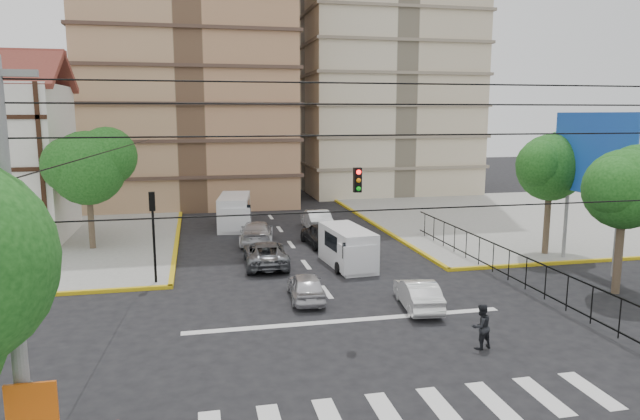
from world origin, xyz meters
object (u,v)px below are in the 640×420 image
object	(u,v)px
car_white_front_right	(418,294)
traffic_light_nw	(153,222)
van_right_lane	(348,249)
car_silver_front_left	(306,286)
van_left_lane	(235,213)
pedestrian_crosswalk	(481,326)

from	to	relation	value
car_white_front_right	traffic_light_nw	bearing A→B (deg)	-20.28
van_right_lane	car_silver_front_left	distance (m)	5.89
traffic_light_nw	van_right_lane	xyz separation A→B (m)	(9.94, 1.22, -2.09)
traffic_light_nw	car_white_front_right	size ratio (longest dim) A/B	1.15
van_left_lane	pedestrian_crosswalk	bearing A→B (deg)	-65.54
traffic_light_nw	car_white_front_right	xyz separation A→B (m)	(11.10, -5.77, -2.48)
van_right_lane	van_left_lane	world-z (taller)	van_left_lane
car_silver_front_left	pedestrian_crosswalk	world-z (taller)	pedestrian_crosswalk
pedestrian_crosswalk	van_left_lane	bearing A→B (deg)	-87.63
car_white_front_right	pedestrian_crosswalk	bearing A→B (deg)	104.39
car_white_front_right	pedestrian_crosswalk	world-z (taller)	pedestrian_crosswalk
car_silver_front_left	car_white_front_right	world-z (taller)	car_white_front_right
van_left_lane	car_white_front_right	xyz separation A→B (m)	(6.41, -18.97, -0.52)
traffic_light_nw	car_white_front_right	bearing A→B (deg)	-27.48
van_right_lane	car_white_front_right	distance (m)	7.10
van_left_lane	car_white_front_right	bearing A→B (deg)	-63.44
traffic_light_nw	car_silver_front_left	world-z (taller)	traffic_light_nw
van_right_lane	car_silver_front_left	bearing A→B (deg)	-129.39
traffic_light_nw	pedestrian_crosswalk	size ratio (longest dim) A/B	2.72
traffic_light_nw	van_left_lane	bearing A→B (deg)	70.42
van_right_lane	car_white_front_right	xyz separation A→B (m)	(1.16, -7.00, -0.39)
traffic_light_nw	car_white_front_right	world-z (taller)	traffic_light_nw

